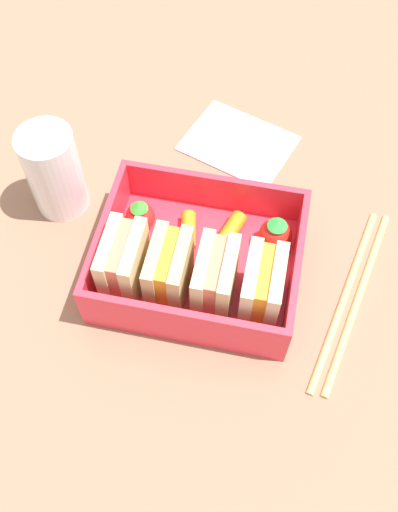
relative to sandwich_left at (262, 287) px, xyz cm
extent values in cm
cube|color=#8A614B|center=(5.93, -2.84, -5.27)|extent=(120.00, 120.00, 2.00)
cube|color=#E92E41|center=(5.93, -2.84, -3.67)|extent=(17.61, 14.41, 1.20)
cube|color=#E92E41|center=(5.93, 4.07, -0.97)|extent=(17.61, 0.60, 4.20)
cube|color=#E92E41|center=(5.93, -9.74, -0.97)|extent=(17.61, 0.60, 4.20)
cube|color=#E92E41|center=(-2.58, -2.84, -0.97)|extent=(0.60, 13.21, 4.20)
cube|color=#E92E41|center=(14.43, -2.84, -0.97)|extent=(0.60, 13.21, 4.20)
cube|color=beige|center=(-1.05, 0.00, 0.00)|extent=(1.05, 5.67, 6.14)
cube|color=orange|center=(0.00, 0.00, 0.00)|extent=(1.05, 5.22, 5.65)
cube|color=beige|center=(1.05, 0.00, 0.00)|extent=(1.05, 5.67, 6.14)
cube|color=#D4BF8A|center=(2.91, 0.00, 0.00)|extent=(1.05, 5.67, 6.14)
cube|color=#D87259|center=(3.95, 0.00, 0.00)|extent=(1.05, 5.22, 5.65)
cube|color=#D4BF8A|center=(5.00, 0.00, 0.00)|extent=(1.05, 5.67, 6.14)
cube|color=tan|center=(6.86, 0.00, 0.00)|extent=(1.05, 5.67, 6.14)
cube|color=orange|center=(7.91, 0.00, 0.00)|extent=(1.05, 5.22, 5.65)
cube|color=tan|center=(8.95, 0.00, 0.00)|extent=(1.05, 5.67, 6.14)
cube|color=beige|center=(10.81, 0.00, 0.00)|extent=(1.05, 5.67, 6.14)
cube|color=#D87259|center=(11.86, 0.00, 0.00)|extent=(1.05, 5.22, 5.65)
cube|color=beige|center=(12.91, 0.00, 0.00)|extent=(1.05, 5.67, 6.14)
sphere|color=red|center=(-0.39, -6.40, -1.55)|extent=(3.04, 3.04, 3.04)
cone|color=green|center=(-0.39, -6.40, 0.27)|extent=(1.82, 1.82, 0.60)
cylinder|color=orange|center=(3.91, -5.96, -2.32)|extent=(2.97, 5.26, 1.51)
cylinder|color=orange|center=(7.55, -5.84, -2.37)|extent=(2.10, 3.87, 1.40)
sphere|color=red|center=(12.13, -5.94, -1.69)|extent=(2.75, 2.75, 2.75)
cone|color=green|center=(12.13, -5.94, -0.02)|extent=(1.65, 1.65, 0.60)
cylinder|color=tan|center=(-8.65, -2.65, -3.92)|extent=(4.97, 19.35, 0.70)
cylinder|color=tan|center=(-7.45, -2.92, -3.92)|extent=(4.97, 19.35, 0.70)
cylinder|color=white|center=(20.77, -7.95, 0.31)|extent=(5.17, 5.17, 9.17)
cube|color=silver|center=(4.98, -18.98, -4.07)|extent=(13.00, 11.43, 0.40)
camera|label=1|loc=(0.63, 22.67, 41.61)|focal=40.00mm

